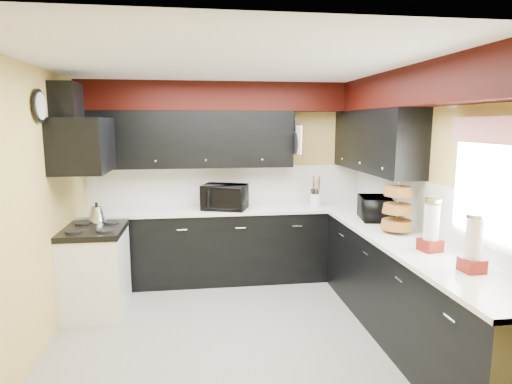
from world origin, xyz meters
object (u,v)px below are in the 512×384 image
(toaster_oven, at_px, (225,197))
(kettle, at_px, (97,214))
(microwave, at_px, (375,208))
(utensil_crock, at_px, (316,200))
(knife_block, at_px, (315,198))

(toaster_oven, bearing_deg, kettle, -144.56)
(toaster_oven, height_order, microwave, toaster_oven)
(utensil_crock, xyz_separation_m, kettle, (-2.62, -0.41, -0.02))
(microwave, relative_size, utensil_crock, 2.83)
(utensil_crock, xyz_separation_m, knife_block, (0.00, 0.06, 0.02))
(toaster_oven, relative_size, kettle, 2.82)
(toaster_oven, bearing_deg, knife_block, 23.80)
(utensil_crock, bearing_deg, toaster_oven, -179.38)
(knife_block, bearing_deg, toaster_oven, -168.52)
(kettle, bearing_deg, microwave, -7.65)
(knife_block, height_order, kettle, knife_block)
(toaster_oven, height_order, kettle, toaster_oven)
(microwave, distance_m, kettle, 3.09)
(microwave, height_order, kettle, microwave)
(microwave, bearing_deg, toaster_oven, 74.28)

